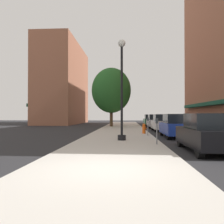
% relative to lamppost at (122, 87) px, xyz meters
% --- Properties ---
extents(ground_plane, '(90.00, 90.00, 0.00)m').
position_rel_lamppost_xyz_m(ground_plane, '(3.75, 10.54, -3.20)').
color(ground_plane, '#232326').
extents(sidewalk_slab, '(4.80, 50.00, 0.12)m').
position_rel_lamppost_xyz_m(sidewalk_slab, '(-0.25, 11.54, -3.14)').
color(sidewalk_slab, '#B7B2A8').
rests_on(sidewalk_slab, ground).
extents(building_far_background, '(6.80, 18.00, 14.27)m').
position_rel_lamppost_xyz_m(building_far_background, '(-11.27, 29.54, 3.91)').
color(building_far_background, '#9E6047').
rests_on(building_far_background, ground).
extents(lamppost, '(0.48, 0.48, 5.90)m').
position_rel_lamppost_xyz_m(lamppost, '(0.00, 0.00, 0.00)').
color(lamppost, black).
rests_on(lamppost, sidewalk_slab).
extents(fire_hydrant, '(0.33, 0.26, 0.79)m').
position_rel_lamppost_xyz_m(fire_hydrant, '(1.65, 5.14, -2.68)').
color(fire_hydrant, '#E05614').
rests_on(fire_hydrant, sidewalk_slab).
extents(parking_meter_near, '(0.14, 0.09, 1.31)m').
position_rel_lamppost_xyz_m(parking_meter_near, '(1.80, -1.88, -2.25)').
color(parking_meter_near, slate).
rests_on(parking_meter_near, sidewalk_slab).
extents(parking_meter_far, '(0.14, 0.09, 1.31)m').
position_rel_lamppost_xyz_m(parking_meter_far, '(1.80, 3.34, -2.25)').
color(parking_meter_far, slate).
rests_on(parking_meter_far, sidewalk_slab).
extents(tree_near, '(5.12, 5.12, 7.63)m').
position_rel_lamppost_xyz_m(tree_near, '(-1.73, 17.37, 1.59)').
color(tree_near, '#4C3823').
rests_on(tree_near, sidewalk_slab).
extents(car_black, '(1.80, 4.30, 1.66)m').
position_rel_lamppost_xyz_m(car_black, '(3.75, -3.50, -2.39)').
color(car_black, black).
rests_on(car_black, ground).
extents(car_blue, '(1.80, 4.30, 1.66)m').
position_rel_lamppost_xyz_m(car_blue, '(3.75, 3.08, -2.39)').
color(car_blue, black).
rests_on(car_blue, ground).
extents(car_white, '(1.80, 4.30, 1.66)m').
position_rel_lamppost_xyz_m(car_white, '(3.75, 9.67, -2.39)').
color(car_white, black).
rests_on(car_white, ground).
extents(car_silver, '(1.80, 4.30, 1.66)m').
position_rel_lamppost_xyz_m(car_silver, '(3.75, 15.77, -2.39)').
color(car_silver, black).
rests_on(car_silver, ground).
extents(car_green, '(1.80, 4.30, 1.66)m').
position_rel_lamppost_xyz_m(car_green, '(3.75, 21.98, -2.39)').
color(car_green, black).
rests_on(car_green, ground).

